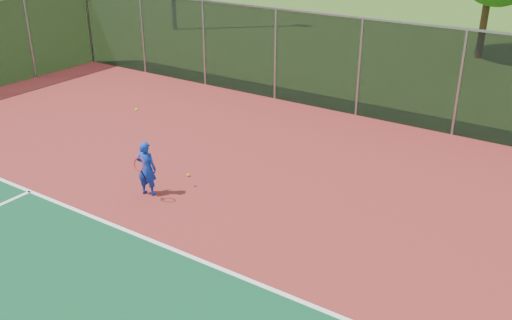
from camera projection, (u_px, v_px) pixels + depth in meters
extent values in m
cube|color=black|center=(459.00, 84.00, 15.74)|extent=(30.00, 0.04, 3.00)
cube|color=gray|center=(468.00, 29.00, 15.13)|extent=(30.00, 0.06, 0.06)
imported|color=#1231AA|center=(146.00, 168.00, 12.73)|extent=(0.53, 0.41, 1.28)
cylinder|color=black|center=(144.00, 175.00, 12.47)|extent=(0.03, 0.15, 0.27)
torus|color=#A51414|center=(139.00, 164.00, 12.27)|extent=(0.30, 0.13, 0.29)
sphere|color=#B8CF18|center=(137.00, 110.00, 12.39)|extent=(0.07, 0.07, 0.07)
sphere|color=#B8CF18|center=(188.00, 175.00, 13.81)|extent=(0.07, 0.07, 0.07)
cylinder|color=#3B2115|center=(483.00, 24.00, 24.05)|extent=(0.30, 0.30, 2.87)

